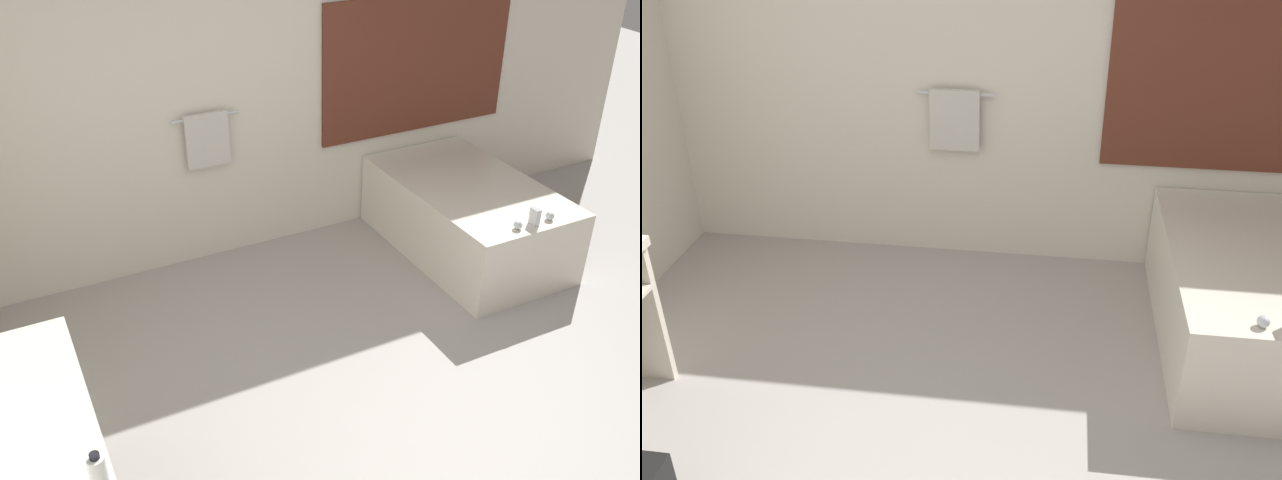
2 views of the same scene
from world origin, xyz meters
TOP-DOWN VIEW (x-y plane):
  - wall_back_with_blinds at (0.05, 2.23)m, footprint 7.40×0.13m
  - bathtub at (1.49, 1.39)m, footprint 0.95×1.61m

SIDE VIEW (x-z plane):
  - bathtub at x=1.49m, z-range -0.03..0.67m
  - wall_back_with_blinds at x=0.05m, z-range 0.00..2.70m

